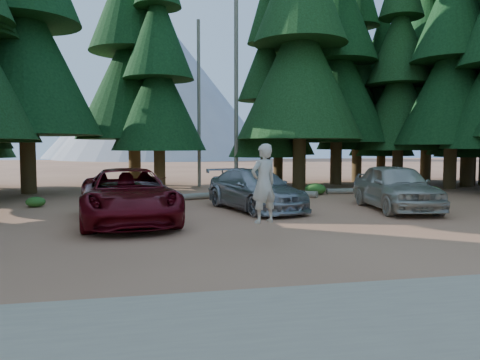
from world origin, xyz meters
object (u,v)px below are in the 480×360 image
Objects in this scene: red_pickup at (128,196)px; log_mid at (280,193)px; silver_minivan_right at (396,187)px; log_right at (367,191)px; frisbee_player at (264,183)px; log_left at (212,195)px; silver_minivan_center at (255,190)px.

red_pickup is 9.86m from log_mid.
silver_minivan_right is 1.18× the size of log_right.
frisbee_player is 0.49× the size of log_left.
silver_minivan_right is at bearing -105.05° from log_right.
silver_minivan_right is 8.36m from log_left.
silver_minivan_center is at bearing -142.96° from log_right.
log_mid is (7.12, 6.78, -0.71)m from red_pickup.
log_left is at bearing -172.52° from log_right.
log_right is at bearing -148.98° from frisbee_player.
frisbee_player is at bearing -124.88° from log_right.
silver_minivan_right is 1.35× the size of log_mid.
frisbee_player reaches higher than log_right.
frisbee_player reaches higher than log_mid.
frisbee_player reaches higher than log_left.
log_mid is (2.42, 4.69, -0.62)m from silver_minivan_center.
log_mid is at bearing 124.96° from silver_minivan_right.
red_pickup is 13.89m from log_right.
log_right is (4.81, 0.28, -0.02)m from log_mid.
silver_minivan_center is 1.02× the size of silver_minivan_right.
silver_minivan_center reaches higher than log_mid.
silver_minivan_right reaches higher than red_pickup.
red_pickup reaches higher than log_right.
frisbee_player reaches higher than silver_minivan_center.
frisbee_player is 0.51× the size of log_mid.
red_pickup reaches higher than log_mid.
red_pickup is 1.16× the size of silver_minivan_center.
red_pickup is 1.40× the size of log_right.
log_left is (-1.07, 4.25, -0.63)m from silver_minivan_center.
silver_minivan_right is 1.28× the size of log_left.
log_right is at bearing -15.83° from log_left.
log_mid is 0.87× the size of log_right.
silver_minivan_center is 5.31m from log_mid.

